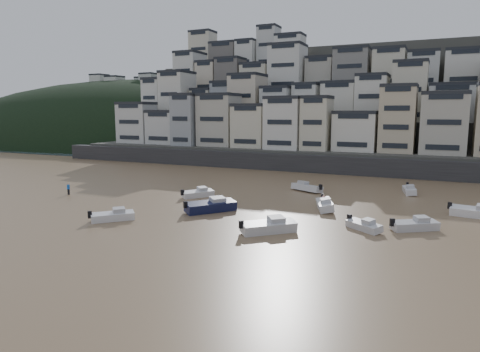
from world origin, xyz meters
The scene contains 17 objects.
ground centered at (0.00, 0.00, 0.00)m, with size 400.00×400.00×0.00m, color #91724E.
sea_strip centered at (-110.00, 145.00, 0.01)m, with size 340.00×340.00×0.00m, color #42515E.
harbor_wall centered at (10.00, 65.00, 1.75)m, with size 140.00×3.00×3.50m, color #38383A.
hillside centered at (14.73, 104.84, 13.01)m, with size 141.04×66.00×50.00m.
headland centered at (-95.00, 135.00, 0.02)m, with size 216.00×135.00×53.33m.
boat_a centered at (12.11, 19.91, 0.85)m, with size 6.24×2.04×1.70m, color silver, non-canonical shape.
boat_b centered at (20.80, 25.00, 0.62)m, with size 4.51×1.48×1.23m, color silver, non-canonical shape.
boat_c centered at (2.27, 25.58, 0.95)m, with size 6.96×2.28×1.90m, color #13183D, non-canonical shape.
boat_d centered at (25.64, 27.25, 0.73)m, with size 5.37×1.76×1.46m, color silver, non-canonical shape.
boat_e centered at (14.79, 32.73, 0.80)m, with size 5.85×1.91×1.60m, color silver, non-canonical shape.
boat_f centered at (-3.78, 32.81, 0.70)m, with size 5.13×1.68×1.40m, color white, non-canonical shape.
boat_g centered at (31.83, 36.10, 0.80)m, with size 5.90×1.93×1.61m, color white, non-canonical shape.
boat_h centered at (9.27, 43.89, 0.77)m, with size 5.67×1.86×1.55m, color silver, non-canonical shape.
boat_i centered at (23.86, 48.62, 0.71)m, with size 5.20×1.70×1.42m, color silver, non-canonical shape.
boat_j centered at (-5.75, 17.08, 0.71)m, with size 5.18×1.69×1.41m, color white, non-canonical shape.
person_blue centered at (-22.34, 26.41, 0.87)m, with size 0.44×0.44×1.74m, color blue, non-canonical shape.
person_pink centered at (14.41, 33.61, 0.87)m, with size 0.44×0.44×1.74m, color #F1AAB3, non-canonical shape.
Camera 1 is at (27.22, -19.79, 12.33)m, focal length 32.00 mm.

